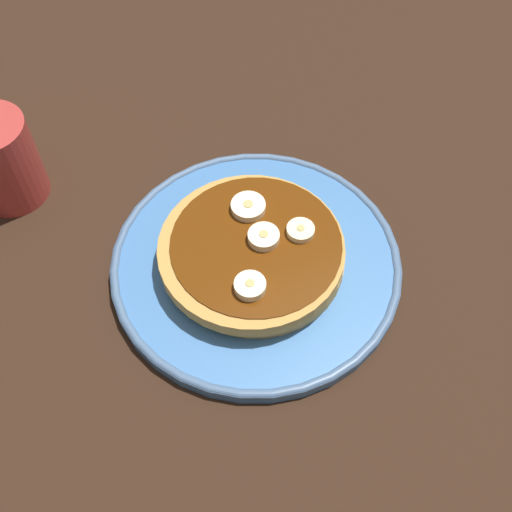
{
  "coord_description": "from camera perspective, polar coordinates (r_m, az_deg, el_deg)",
  "views": [
    {
      "loc": [
        -30.11,
        16.13,
        52.18
      ],
      "look_at": [
        0.0,
        0.0,
        2.03
      ],
      "focal_mm": 44.83,
      "sensor_mm": 36.0,
      "label": 1
    }
  ],
  "objects": [
    {
      "name": "pancake_stack",
      "position": [
        0.6,
        -0.29,
        0.41
      ],
      "size": [
        17.41,
        17.6,
        2.93
      ],
      "color": "tan",
      "rests_on": "plate"
    },
    {
      "name": "plate",
      "position": [
        0.62,
        0.0,
        -0.63
      ],
      "size": [
        28.0,
        28.0,
        1.54
      ],
      "color": "#3F72B2",
      "rests_on": "ground_plane"
    },
    {
      "name": "banana_slice_0",
      "position": [
        0.59,
        0.76,
        1.56
      ],
      "size": [
        2.96,
        2.96,
        1.06
      ],
      "color": "#F5E5BE",
      "rests_on": "pancake_stack"
    },
    {
      "name": "banana_slice_2",
      "position": [
        0.6,
        3.99,
        2.26
      ],
      "size": [
        2.63,
        2.63,
        0.9
      ],
      "color": "#F7EBB3",
      "rests_on": "pancake_stack"
    },
    {
      "name": "banana_slice_3",
      "position": [
        0.61,
        -0.7,
        4.38
      ],
      "size": [
        3.33,
        3.33,
        1.01
      ],
      "color": "#F5E9C0",
      "rests_on": "pancake_stack"
    },
    {
      "name": "banana_slice_1",
      "position": [
        0.56,
        -0.54,
        -2.72
      ],
      "size": [
        2.85,
        2.85,
        1.08
      ],
      "color": "#F9EDC2",
      "rests_on": "pancake_stack"
    },
    {
      "name": "ground_plane",
      "position": [
        0.64,
        0.0,
        -1.79
      ],
      "size": [
        140.0,
        140.0,
        3.0
      ],
      "primitive_type": "cube",
      "color": "black"
    }
  ]
}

